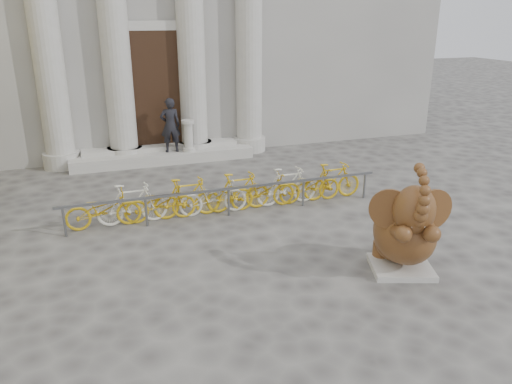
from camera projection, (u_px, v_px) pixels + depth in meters
name	position (u px, v px, depth m)	size (l,w,h in m)	color
ground	(252.00, 307.00, 8.50)	(80.00, 80.00, 0.00)	#474442
entrance_steps	(163.00, 156.00, 16.80)	(6.00, 1.20, 0.36)	#A8A59E
elephant_statue	(405.00, 232.00, 9.43)	(1.53, 1.81, 2.28)	#A8A59E
bike_rack	(225.00, 193.00, 12.40)	(8.00, 0.53, 1.00)	slate
pedestrian	(170.00, 125.00, 16.34)	(0.65, 0.43, 1.79)	black
balustrade_post	(188.00, 137.00, 16.56)	(0.43, 0.43, 1.05)	#A8A59E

